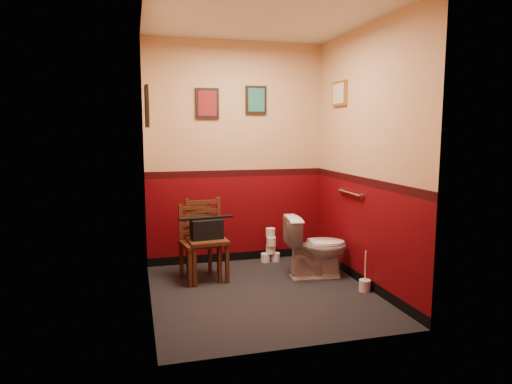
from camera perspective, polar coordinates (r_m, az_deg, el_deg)
floor at (r=4.73m, az=0.80°, el=-12.49°), size 2.20×2.40×0.00m
ceiling at (r=4.57m, az=0.87°, el=21.21°), size 2.20×2.40×0.00m
wall_back at (r=5.61m, az=-2.52°, el=4.81°), size 2.20×0.00×2.70m
wall_front at (r=3.31m, az=6.51°, el=2.73°), size 2.20×0.00×2.70m
wall_left at (r=4.28m, az=-13.50°, el=3.69°), size 0.00×2.40×2.70m
wall_right at (r=4.87m, az=13.43°, el=4.16°), size 0.00×2.40×2.70m
grab_bar at (r=5.11m, az=11.66°, el=-0.14°), size 0.05×0.56×0.06m
framed_print_back_a at (r=5.53m, az=-6.12°, el=10.95°), size 0.28×0.04×0.36m
framed_print_back_b at (r=5.66m, az=0.01°, el=11.43°), size 0.26×0.04×0.34m
framed_print_left at (r=4.38m, az=-13.47°, el=10.33°), size 0.04×0.30×0.38m
framed_print_right at (r=5.40m, az=10.39°, el=12.01°), size 0.04×0.34×0.28m
toilet at (r=5.17m, az=7.51°, el=-6.83°), size 0.73×0.46×0.68m
toilet_brush at (r=4.89m, az=13.45°, el=-11.19°), size 0.12×0.12×0.42m
chair_left at (r=5.05m, az=-7.14°, el=-6.30°), size 0.45×0.45×0.83m
chair_right at (r=5.06m, az=-6.25°, el=-5.93°), size 0.44×0.44×0.89m
handbag at (r=4.99m, az=-6.17°, el=-4.62°), size 0.36×0.21×0.25m
tp_stack at (r=5.74m, az=1.84°, el=-6.96°), size 0.24×0.15×0.43m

